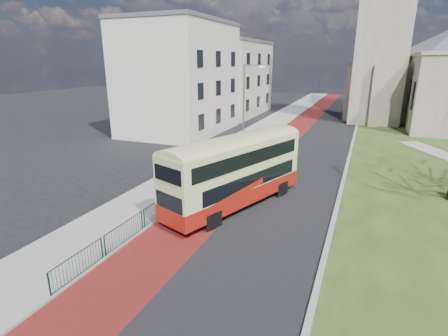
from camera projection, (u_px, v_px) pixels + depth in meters
The scene contains 12 objects.
ground at pixel (212, 223), 18.97m from camera, with size 160.00×160.00×0.00m, color black.
road_carriageway at pixel (304, 146), 36.11m from camera, with size 9.00×120.00×0.01m, color black.
bus_lane at pixel (278, 143), 37.09m from camera, with size 3.40×120.00×0.01m, color #591414.
pavement_west at pixel (245, 140), 38.44m from camera, with size 4.00×120.00×0.12m, color gray.
kerb_west at pixel (262, 141), 37.72m from camera, with size 0.25×120.00×0.13m, color #999993.
kerb_east at pixel (352, 145), 36.20m from camera, with size 0.25×80.00×0.13m, color #999993.
pedestrian_railing at pixel (196, 183), 23.41m from camera, with size 0.07×24.00×1.12m.
gothic_church at pixel (424, 22), 44.16m from camera, with size 16.38×18.00×40.00m.
street_block_near at pixel (180, 77), 41.55m from camera, with size 10.30×14.30×13.00m.
street_block_far at pixel (229, 78), 55.93m from camera, with size 10.30×16.30×11.50m.
streetlamp at pixel (245, 100), 35.10m from camera, with size 2.13×0.18×8.00m.
bus at pixel (236, 169), 20.42m from camera, with size 5.64×10.17×4.18m.
Camera 1 is at (7.12, -15.71, 8.47)m, focal length 28.00 mm.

